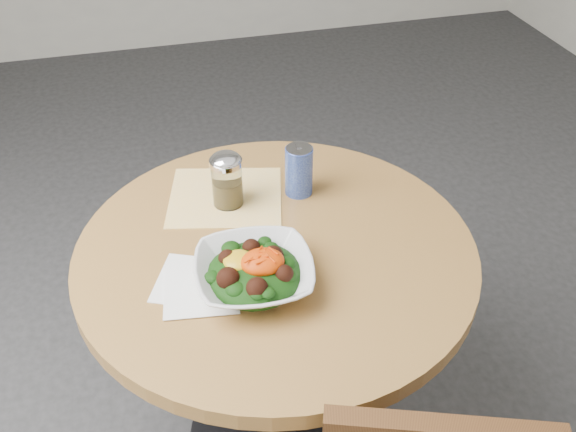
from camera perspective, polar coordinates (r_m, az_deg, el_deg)
name	(u,v)px	position (r m, az deg, el deg)	size (l,w,h in m)	color
table	(277,307)	(1.57, -1.01, -8.11)	(0.90, 0.90, 0.75)	black
cloth_napkin	(226,197)	(1.59, -5.57, 1.72)	(0.27, 0.25, 0.00)	#F7A00D
paper_napkins	(197,286)	(1.35, -8.08, -6.14)	(0.20, 0.22, 0.00)	white
salad_bowl	(254,272)	(1.32, -3.02, -5.03)	(0.27, 0.27, 0.09)	silver
fork	(232,275)	(1.36, -4.98, -5.21)	(0.07, 0.19, 0.00)	black
spice_shaker	(227,180)	(1.53, -5.45, 3.18)	(0.08, 0.08, 0.14)	silver
beverage_can	(299,170)	(1.56, 0.97, 4.08)	(0.07, 0.07, 0.13)	#0D1F98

